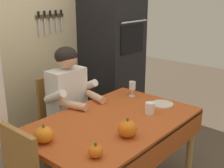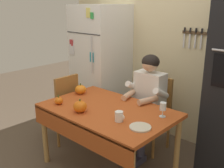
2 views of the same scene
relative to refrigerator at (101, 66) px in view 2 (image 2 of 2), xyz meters
name	(u,v)px [view 2 (image 2 of 2)]	position (x,y,z in m)	size (l,w,h in m)	color
back_wall_assembly	(175,44)	(1.00, 0.39, 0.40)	(3.70, 0.13, 2.60)	beige
refrigerator	(101,66)	(0.00, 0.00, 0.00)	(0.68, 0.71, 1.80)	white
dining_table	(106,116)	(0.95, -0.88, -0.24)	(1.40, 0.90, 0.74)	tan
chair_behind_person	(154,110)	(1.04, -0.09, -0.39)	(0.40, 0.40, 0.93)	#9E6B33
seated_person	(146,97)	(1.04, -0.28, -0.16)	(0.47, 0.55, 1.25)	#38384C
chair_left_side	(63,105)	(0.05, -0.78, -0.39)	(0.40, 0.40, 0.93)	#9E6B33
coffee_mug	(119,116)	(1.25, -1.02, -0.11)	(0.11, 0.08, 0.10)	white
wine_glass	(163,107)	(1.49, -0.65, -0.06)	(0.06, 0.06, 0.15)	white
pumpkin_large	(59,101)	(0.46, -1.13, -0.12)	(0.09, 0.09, 0.10)	orange
pumpkin_medium	(80,106)	(0.80, -1.12, -0.10)	(0.14, 0.14, 0.14)	orange
pumpkin_small	(81,89)	(0.37, -0.74, -0.10)	(0.14, 0.14, 0.13)	orange
serving_tray	(140,127)	(1.48, -1.00, -0.15)	(0.20, 0.20, 0.02)	beige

